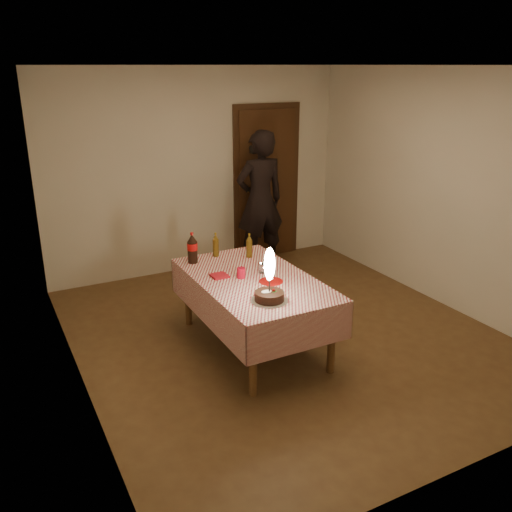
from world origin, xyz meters
name	(u,v)px	position (x,y,z in m)	size (l,w,h in m)	color
ground	(285,334)	(0.00, 0.00, 0.00)	(4.00, 4.50, 0.01)	brown
room_shell	(287,172)	(0.03, 0.08, 1.65)	(4.04, 4.54, 2.62)	beige
dining_table	(254,288)	(-0.39, -0.07, 0.62)	(1.02, 1.72, 0.71)	brown
birthday_cake	(269,287)	(-0.51, -0.59, 0.84)	(0.31, 0.31, 0.48)	white
red_plate	(271,281)	(-0.29, -0.22, 0.72)	(0.22, 0.22, 0.01)	#B40E0C
red_cup	(241,273)	(-0.49, -0.01, 0.76)	(0.08, 0.08, 0.10)	red
clear_cup	(262,268)	(-0.25, 0.02, 0.76)	(0.07, 0.07, 0.09)	white
napkin_stack	(220,276)	(-0.66, 0.11, 0.72)	(0.15, 0.15, 0.02)	#A8131E
cola_bottle	(192,248)	(-0.74, 0.59, 0.87)	(0.10, 0.10, 0.32)	black
amber_bottle_left	(216,245)	(-0.46, 0.66, 0.83)	(0.06, 0.06, 0.25)	#523A0E
amber_bottle_right	(249,246)	(-0.16, 0.48, 0.83)	(0.06, 0.06, 0.25)	#523A0E
photographer	(260,201)	(0.70, 1.85, 0.92)	(0.68, 0.48, 1.84)	black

